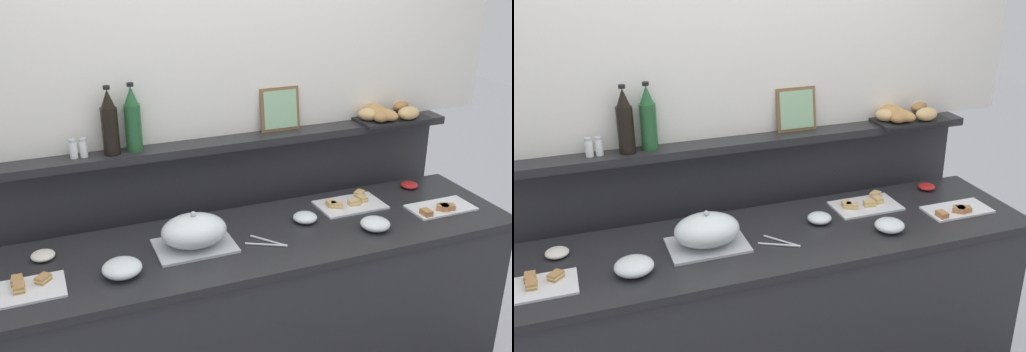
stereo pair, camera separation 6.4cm
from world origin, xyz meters
TOP-DOWN VIEW (x-y plane):
  - ground_plane at (0.00, 0.60)m, footprint 12.00×12.00m
  - buffet_counter at (0.00, 0.00)m, footprint 2.48×0.64m
  - back_ledge_unit at (0.00, 0.50)m, footprint 2.51×0.22m
  - sandwich_platter_side at (0.56, 0.13)m, footprint 0.33×0.21m
  - sandwich_platter_rear at (-0.98, -0.08)m, footprint 0.31×0.19m
  - sandwich_platter_front at (0.95, -0.07)m, footprint 0.32×0.17m
  - serving_cloche at (-0.28, 0.01)m, footprint 0.34×0.24m
  - glass_bowl_large at (0.27, 0.05)m, footprint 0.11×0.11m
  - glass_bowl_medium at (0.54, -0.13)m, footprint 0.14×0.14m
  - glass_bowl_small at (-0.61, -0.11)m, footprint 0.16×0.16m
  - condiment_bowl_dark at (0.97, 0.21)m, footprint 0.09×0.09m
  - condiment_bowl_cream at (-0.89, 0.14)m, footprint 0.10×0.10m
  - serving_tongs at (0.03, -0.08)m, footprint 0.17×0.15m
  - wine_bottle_green at (-0.43, 0.43)m, footprint 0.08×0.08m
  - wine_bottle_dark at (-0.54, 0.41)m, footprint 0.08×0.08m
  - salt_shaker at (-0.70, 0.42)m, footprint 0.03×0.03m
  - pepper_shaker at (-0.66, 0.42)m, footprint 0.03×0.03m
  - bread_basket at (0.91, 0.40)m, footprint 0.43×0.32m
  - framed_picture at (0.32, 0.46)m, footprint 0.21×0.05m

SIDE VIEW (x-z plane):
  - ground_plane at x=0.00m, z-range 0.00..0.00m
  - buffet_counter at x=0.00m, z-range 0.00..0.88m
  - back_ledge_unit at x=0.00m, z-range 0.03..1.24m
  - serving_tongs at x=0.03m, z-range 0.88..0.89m
  - sandwich_platter_rear at x=-0.98m, z-range 0.87..0.91m
  - sandwich_platter_front at x=0.95m, z-range 0.87..0.91m
  - sandwich_platter_side at x=0.56m, z-range 0.87..0.91m
  - condiment_bowl_dark at x=0.97m, z-range 0.88..0.91m
  - condiment_bowl_cream at x=-0.89m, z-range 0.88..0.92m
  - glass_bowl_large at x=0.27m, z-range 0.88..0.93m
  - glass_bowl_medium at x=0.54m, z-range 0.88..0.93m
  - glass_bowl_small at x=-0.61m, z-range 0.88..0.94m
  - serving_cloche at x=-0.28m, z-range 0.87..1.04m
  - bread_basket at x=0.91m, z-range 1.21..1.29m
  - salt_shaker at x=-0.70m, z-range 1.21..1.30m
  - pepper_shaker at x=-0.66m, z-range 1.21..1.30m
  - framed_picture at x=0.32m, z-range 1.21..1.43m
  - wine_bottle_green at x=-0.43m, z-range 1.19..1.51m
  - wine_bottle_dark at x=-0.54m, z-range 1.19..1.51m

